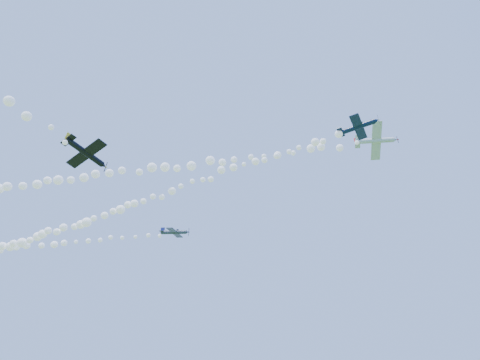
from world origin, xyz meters
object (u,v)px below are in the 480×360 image
Objects in this scene: plane_white at (376,141)px; plane_black at (86,153)px; plane_navy at (358,127)px; plane_grey at (175,232)px.

plane_white is 45.88m from plane_black.
plane_grey is at bearing 162.17° from plane_navy.
plane_grey reaches higher than plane_black.
plane_white is 1.09× the size of plane_grey.
plane_white is 1.02× the size of plane_black.
plane_white is at bearing 79.51° from plane_navy.
plane_white is 1.08× the size of plane_navy.
plane_grey is 35.50m from plane_black.
plane_white reaches higher than plane_black.
plane_navy is (-0.53, -8.88, -4.23)m from plane_white.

